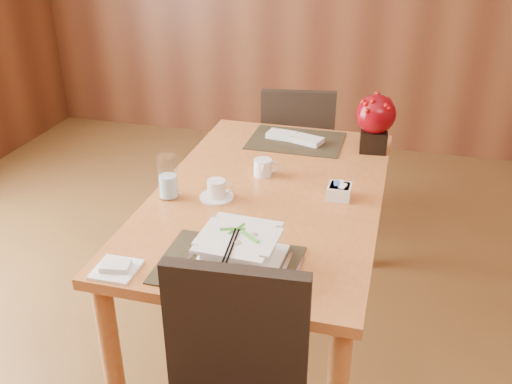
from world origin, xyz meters
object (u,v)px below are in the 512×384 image
(water_glass, at_px, (168,177))
(bread_plate, at_px, (116,269))
(dining_table, at_px, (269,212))
(sugar_caddy, at_px, (339,191))
(soup_setting, at_px, (239,250))
(creamer_jug, at_px, (263,167))
(berry_decor, at_px, (375,119))
(coffee_cup, at_px, (216,191))
(far_chair, at_px, (297,151))

(water_glass, xyz_separation_m, bread_plate, (0.03, -0.51, -0.08))
(dining_table, height_order, sugar_caddy, sugar_caddy)
(soup_setting, xyz_separation_m, creamer_jug, (-0.09, 0.67, -0.02))
(berry_decor, bearing_deg, sugar_caddy, -99.57)
(berry_decor, bearing_deg, dining_table, -124.71)
(bread_plate, bearing_deg, coffee_cup, 74.62)
(soup_setting, relative_size, water_glass, 1.58)
(soup_setting, relative_size, berry_decor, 1.04)
(dining_table, relative_size, creamer_jug, 15.03)
(berry_decor, xyz_separation_m, bread_plate, (-0.71, -1.20, -0.15))
(dining_table, distance_m, sugar_caddy, 0.31)
(soup_setting, height_order, coffee_cup, soup_setting)
(dining_table, relative_size, berry_decor, 5.55)
(far_chair, bearing_deg, sugar_caddy, 101.09)
(soup_setting, distance_m, creamer_jug, 0.68)
(water_glass, distance_m, bread_plate, 0.52)
(bread_plate, distance_m, far_chair, 1.70)
(water_glass, height_order, sugar_caddy, water_glass)
(coffee_cup, bearing_deg, sugar_caddy, 15.49)
(dining_table, distance_m, coffee_cup, 0.25)
(dining_table, relative_size, coffee_cup, 11.01)
(coffee_cup, distance_m, creamer_jug, 0.28)
(berry_decor, relative_size, far_chair, 0.30)
(coffee_cup, distance_m, far_chair, 1.15)
(water_glass, bearing_deg, far_chair, 75.51)
(bread_plate, bearing_deg, soup_setting, 20.23)
(creamer_jug, xyz_separation_m, bread_plate, (-0.28, -0.81, -0.03))
(coffee_cup, bearing_deg, dining_table, 32.00)
(creamer_jug, xyz_separation_m, far_chair, (-0.01, 0.85, -0.28))
(far_chair, bearing_deg, soup_setting, 85.00)
(far_chair, bearing_deg, water_glass, 66.63)
(coffee_cup, relative_size, creamer_jug, 1.37)
(bread_plate, xyz_separation_m, far_chair, (0.27, 1.66, -0.25))
(water_glass, distance_m, far_chair, 1.23)
(sugar_caddy, bearing_deg, soup_setting, -114.67)
(soup_setting, distance_m, water_glass, 0.55)
(coffee_cup, bearing_deg, water_glass, -166.99)
(coffee_cup, relative_size, sugar_caddy, 1.50)
(dining_table, xyz_separation_m, berry_decor, (0.37, 0.53, 0.25))
(berry_decor, distance_m, bread_plate, 1.40)
(sugar_caddy, relative_size, far_chair, 0.10)
(coffee_cup, height_order, bread_plate, coffee_cup)
(soup_setting, relative_size, sugar_caddy, 3.11)
(far_chair, bearing_deg, bread_plate, 72.05)
(coffee_cup, height_order, water_glass, water_glass)
(berry_decor, distance_m, far_chair, 0.75)
(creamer_jug, bearing_deg, sugar_caddy, -37.34)
(water_glass, relative_size, far_chair, 0.20)
(sugar_caddy, bearing_deg, dining_table, -177.23)
(dining_table, relative_size, bread_plate, 11.02)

